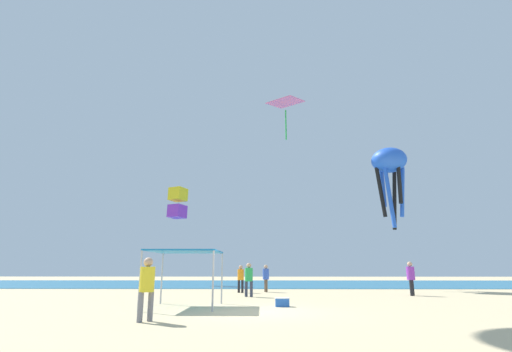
{
  "coord_description": "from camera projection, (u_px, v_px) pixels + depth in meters",
  "views": [
    {
      "loc": [
        0.3,
        -14.35,
        1.54
      ],
      "look_at": [
        -0.17,
        15.21,
        8.69
      ],
      "focal_mm": 26.66,
      "sensor_mm": 36.0,
      "label": 1
    }
  ],
  "objects": [
    {
      "name": "kite_box_yellow",
      "position": [
        178.0,
        203.0,
        36.75
      ],
      "size": [
        1.86,
        1.88,
        2.95
      ],
      "rotation": [
        0.0,
        0.0,
        5.83
      ],
      "color": "yellow"
    },
    {
      "name": "person_central",
      "position": [
        411.0,
        276.0,
        21.72
      ],
      "size": [
        0.45,
        0.45,
        1.88
      ],
      "rotation": [
        0.0,
        0.0,
        1.0
      ],
      "color": "black",
      "rests_on": "ground"
    },
    {
      "name": "ocean_strip",
      "position": [
        259.0,
        284.0,
        37.26
      ],
      "size": [
        110.0,
        18.93,
        0.03
      ],
      "primitive_type": "cube",
      "color": "#1E6B93",
      "rests_on": "ground"
    },
    {
      "name": "person_far_shore",
      "position": [
        249.0,
        277.0,
        20.84
      ],
      "size": [
        0.45,
        0.43,
        1.8
      ],
      "rotation": [
        0.0,
        0.0,
        5.83
      ],
      "color": "#33384C",
      "rests_on": "ground"
    },
    {
      "name": "ground",
      "position": [
        254.0,
        313.0,
        13.57
      ],
      "size": [
        110.0,
        110.0,
        0.1
      ],
      "primitive_type": "cube",
      "color": "#D1BA8C"
    },
    {
      "name": "person_leftmost",
      "position": [
        147.0,
        283.0,
        11.34
      ],
      "size": [
        0.44,
        0.44,
        1.85
      ],
      "rotation": [
        0.0,
        0.0,
        0.79
      ],
      "color": "slate",
      "rests_on": "ground"
    },
    {
      "name": "kite_octopus_blue",
      "position": [
        389.0,
        164.0,
        29.51
      ],
      "size": [
        3.62,
        3.62,
        6.29
      ],
      "rotation": [
        0.0,
        0.0,
        2.08
      ],
      "color": "blue"
    },
    {
      "name": "person_rightmost",
      "position": [
        241.0,
        276.0,
        24.22
      ],
      "size": [
        0.4,
        0.4,
        1.7
      ],
      "rotation": [
        0.0,
        0.0,
        2.46
      ],
      "color": "black",
      "rests_on": "ground"
    },
    {
      "name": "person_near_tent",
      "position": [
        266.0,
        276.0,
        24.89
      ],
      "size": [
        0.41,
        0.46,
        1.73
      ],
      "rotation": [
        0.0,
        0.0,
        4.91
      ],
      "color": "brown",
      "rests_on": "ground"
    },
    {
      "name": "kite_diamond_pink",
      "position": [
        285.0,
        104.0,
        36.08
      ],
      "size": [
        3.86,
        3.86,
        4.0
      ],
      "rotation": [
        0.0,
        0.0,
        2.51
      ],
      "color": "pink"
    },
    {
      "name": "cooler_box",
      "position": [
        282.0,
        302.0,
        15.46
      ],
      "size": [
        0.57,
        0.37,
        0.35
      ],
      "color": "blue",
      "rests_on": "ground"
    },
    {
      "name": "canopy_tent",
      "position": [
        186.0,
        253.0,
        15.66
      ],
      "size": [
        2.76,
        3.19,
        2.23
      ],
      "color": "#B2B2B7",
      "rests_on": "ground"
    }
  ]
}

